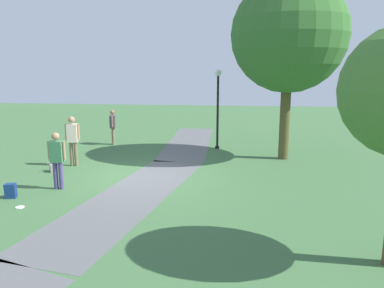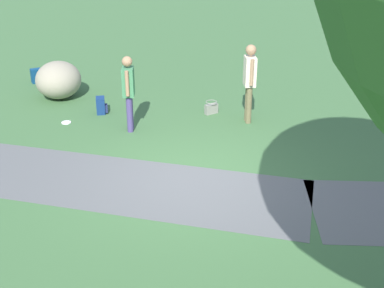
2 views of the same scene
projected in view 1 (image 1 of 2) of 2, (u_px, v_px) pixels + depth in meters
ground_plane at (141, 176)px, 12.32m from camera, size 48.00×48.00×0.00m
footpath_segment_near at (189, 142)px, 18.06m from camera, size 8.03×2.08×0.01m
footpath_segment_mid at (132, 196)px, 10.41m from camera, size 8.22×3.37×0.01m
large_shade_tree at (289, 35)px, 13.79m from camera, size 4.28×4.28×6.84m
lamp_post at (218, 100)px, 16.17m from camera, size 0.28×0.28×3.43m
woman_with_handbag at (73, 137)px, 13.44m from camera, size 0.29×0.52×1.80m
man_near_boulder at (57, 157)px, 10.84m from camera, size 0.27×0.52×1.68m
passerby_on_path at (113, 125)px, 17.26m from camera, size 0.51×0.30×1.61m
handbag_on_grass at (52, 168)px, 12.84m from camera, size 0.38×0.38×0.31m
spare_backpack_on_lawn at (11, 191)px, 10.24m from camera, size 0.31×0.32×0.40m
frisbee_on_grass at (20, 207)px, 9.55m from camera, size 0.22×0.22×0.02m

